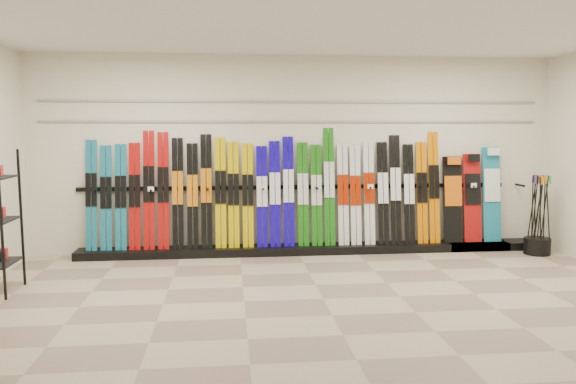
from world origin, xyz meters
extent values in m
plane|color=#88725E|center=(0.00, 0.00, 0.00)|extent=(8.00, 8.00, 0.00)
plane|color=beige|center=(0.00, 2.50, 1.50)|extent=(8.00, 0.00, 8.00)
plane|color=silver|center=(0.00, 0.00, 3.00)|extent=(8.00, 8.00, 0.00)
cube|color=black|center=(0.22, 2.28, 0.06)|extent=(8.00, 0.40, 0.12)
cube|color=#166581|center=(-3.05, 2.36, 0.93)|extent=(0.17, 0.27, 1.62)
cube|color=#166581|center=(-2.84, 2.35, 0.89)|extent=(0.17, 0.25, 1.53)
cube|color=#166581|center=(-2.63, 2.35, 0.90)|extent=(0.17, 0.26, 1.55)
cube|color=#A60B0A|center=(-2.43, 2.35, 0.90)|extent=(0.17, 0.26, 1.57)
cube|color=#A60B0A|center=(-2.23, 2.37, 0.99)|extent=(0.17, 0.29, 1.75)
cube|color=#A60B0A|center=(-2.02, 2.36, 0.98)|extent=(0.17, 0.28, 1.73)
cube|color=black|center=(-1.81, 2.36, 0.94)|extent=(0.17, 0.27, 1.64)
cube|color=black|center=(-1.59, 2.35, 0.90)|extent=(0.17, 0.26, 1.56)
cube|color=black|center=(-1.38, 2.36, 0.97)|extent=(0.17, 0.28, 1.69)
cube|color=#C5A902|center=(-1.17, 2.36, 0.94)|extent=(0.17, 0.27, 1.65)
cube|color=#C5A902|center=(-0.98, 2.35, 0.91)|extent=(0.17, 0.26, 1.58)
cube|color=#C5A902|center=(-0.76, 2.35, 0.90)|extent=(0.17, 0.26, 1.56)
cube|color=#1203A3|center=(-0.55, 2.35, 0.88)|extent=(0.17, 0.25, 1.51)
cube|color=#1203A3|center=(-0.35, 2.35, 0.91)|extent=(0.17, 0.26, 1.59)
cube|color=#1203A3|center=(-0.14, 2.36, 0.95)|extent=(0.17, 0.27, 1.66)
cube|color=#17660F|center=(0.08, 2.35, 0.90)|extent=(0.17, 0.26, 1.57)
cube|color=#17660F|center=(0.29, 2.35, 0.88)|extent=(0.17, 0.25, 1.53)
cube|color=#17660F|center=(0.48, 2.37, 1.03)|extent=(0.17, 0.30, 1.82)
cube|color=silver|center=(0.70, 2.35, 0.89)|extent=(0.17, 0.25, 1.54)
cube|color=silver|center=(0.90, 2.35, 0.87)|extent=(0.17, 0.25, 1.51)
cube|color=silver|center=(1.11, 2.35, 0.91)|extent=(0.17, 0.26, 1.57)
cube|color=black|center=(1.33, 2.35, 0.90)|extent=(0.17, 0.26, 1.57)
cube|color=black|center=(1.53, 2.36, 0.96)|extent=(0.17, 0.28, 1.67)
cube|color=black|center=(1.74, 2.35, 0.89)|extent=(0.17, 0.25, 1.53)
cube|color=#CE6A00|center=(1.95, 2.35, 0.90)|extent=(0.17, 0.26, 1.57)
cube|color=#CE6A00|center=(2.14, 2.36, 0.98)|extent=(0.17, 0.28, 1.73)
cube|color=black|center=(2.45, 2.34, 0.79)|extent=(0.31, 0.21, 1.34)
cube|color=#990C0C|center=(2.77, 2.35, 0.81)|extent=(0.28, 0.22, 1.38)
cube|color=#14728C|center=(3.09, 2.35, 0.86)|extent=(0.29, 0.23, 1.48)
cylinder|color=black|center=(3.60, 1.85, 0.12)|extent=(0.39, 0.39, 0.25)
cylinder|color=black|center=(3.57, 1.97, 0.61)|extent=(0.11, 0.13, 1.17)
cylinder|color=black|center=(3.66, 1.81, 0.61)|extent=(0.04, 0.04, 1.18)
cylinder|color=black|center=(3.71, 1.90, 0.61)|extent=(0.04, 0.12, 1.18)
cylinder|color=black|center=(3.71, 1.78, 0.61)|extent=(0.07, 0.15, 1.17)
cylinder|color=black|center=(3.64, 1.89, 0.61)|extent=(0.02, 0.10, 1.18)
cylinder|color=black|center=(3.55, 1.72, 0.61)|extent=(0.15, 0.11, 1.17)
cylinder|color=black|center=(3.51, 1.82, 0.61)|extent=(0.03, 0.10, 1.18)
cylinder|color=black|center=(3.63, 1.94, 0.61)|extent=(0.10, 0.11, 1.18)
cylinder|color=black|center=(3.61, 1.97, 0.61)|extent=(0.08, 0.02, 1.18)
cylinder|color=black|center=(3.55, 1.80, 0.61)|extent=(0.06, 0.11, 1.18)
cylinder|color=black|center=(3.56, 1.99, 0.61)|extent=(0.07, 0.12, 1.18)
cube|color=gray|center=(0.00, 2.48, 2.00)|extent=(7.60, 0.02, 0.03)
cube|color=gray|center=(0.00, 2.48, 2.30)|extent=(7.60, 0.02, 0.03)
camera|label=1|loc=(-1.04, -6.06, 1.95)|focal=35.00mm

